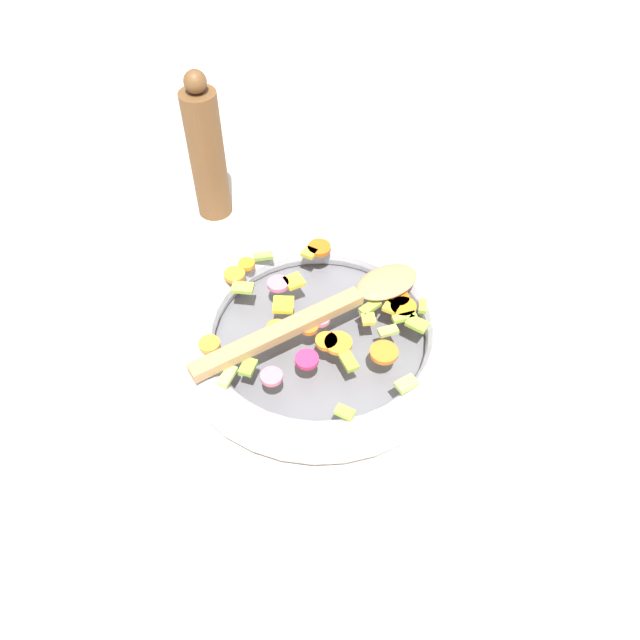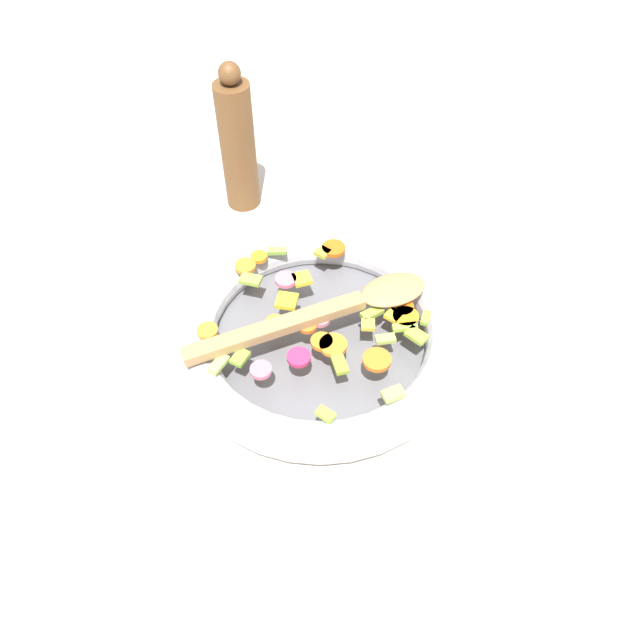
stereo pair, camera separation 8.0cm
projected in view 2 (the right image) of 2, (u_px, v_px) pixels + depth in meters
ground_plane at (320, 344)px, 0.84m from camera, size 4.00×4.00×0.00m
skillet at (320, 334)px, 0.82m from camera, size 0.38×0.38×0.05m
chopped_vegetables at (323, 316)px, 0.80m from camera, size 0.29×0.29×0.01m
wooden_spoon at (335, 308)px, 0.79m from camera, size 0.26×0.26×0.01m
pepper_mill at (238, 144)px, 0.95m from camera, size 0.05×0.05×0.24m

